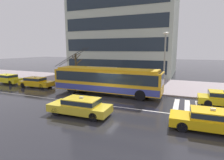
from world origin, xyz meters
TOP-DOWN VIEW (x-y plane):
  - ground_plane at (0.00, 0.00)m, footprint 160.00×160.00m
  - sidewalk_slab at (0.00, 9.11)m, footprint 80.00×10.00m
  - crosswalk_stripe_edge_near at (6.35, 1.06)m, footprint 0.44×4.40m
  - crosswalk_stripe_inner_a at (7.25, 1.06)m, footprint 0.44×4.40m
  - crosswalk_stripe_center at (8.15, 1.06)m, footprint 0.44×4.40m
  - crosswalk_stripe_inner_b at (9.05, 1.06)m, footprint 0.44×4.40m
  - lane_centre_line at (0.00, -1.20)m, footprint 72.00×0.14m
  - trolleybus at (-0.83, 2.51)m, footprint 12.34×2.58m
  - taxi_queued_behind_bus at (-10.77, 2.50)m, footprint 4.47×1.91m
  - taxi_oncoming_far at (8.44, -3.34)m, footprint 4.47×1.89m
  - taxi_far_behind at (-16.52, 3.04)m, footprint 4.76×1.99m
  - taxi_oncoming_near at (-0.11, -3.96)m, footprint 4.68×1.92m
  - bus_shelter at (-3.18, 5.70)m, footprint 4.23×1.52m
  - pedestrian_at_shelter at (-4.28, 6.88)m, footprint 0.49×0.49m
  - pedestrian_approaching_curb at (1.83, 5.62)m, footprint 1.52×1.52m
  - pedestrian_walking_past at (-0.38, 5.46)m, footprint 1.32×1.32m
  - pedestrian_waiting_by_pole at (-4.16, 4.86)m, footprint 1.15×1.15m
  - street_lamp at (4.79, 4.94)m, footprint 0.60×0.32m
  - street_tree_bare at (-8.02, 7.64)m, footprint 1.37×1.83m
  - office_tower_corner_left at (-4.77, 21.52)m, footprint 19.47×15.23m

SIDE VIEW (x-z plane):
  - ground_plane at x=0.00m, z-range 0.00..0.00m
  - lane_centre_line at x=0.00m, z-range 0.00..0.01m
  - crosswalk_stripe_edge_near at x=6.35m, z-range 0.00..0.01m
  - crosswalk_stripe_inner_a at x=7.25m, z-range 0.00..0.01m
  - crosswalk_stripe_center at x=8.15m, z-range 0.00..0.01m
  - crosswalk_stripe_inner_b at x=9.05m, z-range 0.00..0.01m
  - sidewalk_slab at x=0.00m, z-range 0.00..0.14m
  - taxi_queued_behind_bus at x=-10.77m, z-range 0.01..1.40m
  - taxi_oncoming_far at x=8.44m, z-range 0.01..1.40m
  - taxi_far_behind at x=-16.52m, z-range 0.01..1.40m
  - taxi_oncoming_near at x=-0.11m, z-range 0.01..1.40m
  - pedestrian_at_shelter at x=-4.28m, z-range 0.29..1.96m
  - trolleybus at x=-0.83m, z-range -0.95..4.06m
  - pedestrian_waiting_by_pole at x=-4.16m, z-range 0.72..2.64m
  - pedestrian_walking_past at x=-0.38m, z-range 0.74..2.65m
  - pedestrian_approaching_curb at x=1.83m, z-range 0.79..2.84m
  - bus_shelter at x=-3.18m, z-range 0.72..3.15m
  - street_tree_bare at x=-8.02m, z-range 0.37..4.48m
  - street_lamp at x=4.79m, z-range 0.74..7.14m
  - office_tower_corner_left at x=-4.77m, z-range 0.01..18.40m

